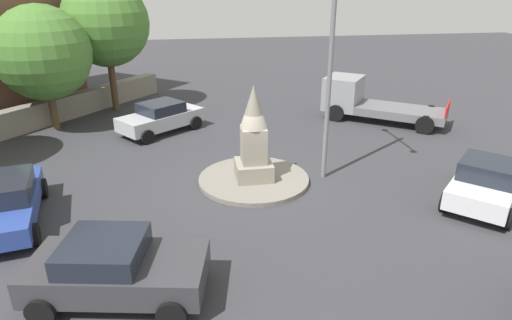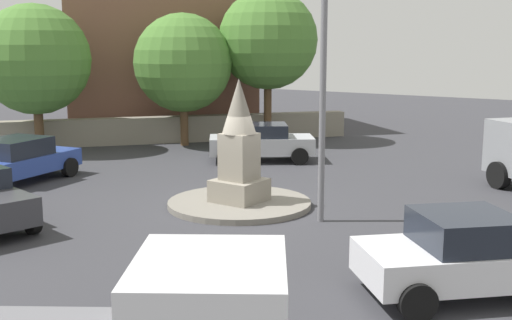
{
  "view_description": "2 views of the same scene",
  "coord_description": "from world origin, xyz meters",
  "px_view_note": "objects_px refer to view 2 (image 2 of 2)",
  "views": [
    {
      "loc": [
        -13.97,
        2.2,
        6.75
      ],
      "look_at": [
        -0.98,
        0.08,
        1.24
      ],
      "focal_mm": 30.7,
      "sensor_mm": 36.0,
      "label": 1
    },
    {
      "loc": [
        -13.68,
        -10.18,
        4.37
      ],
      "look_at": [
        -0.22,
        -0.71,
        1.4
      ],
      "focal_mm": 44.87,
      "sensor_mm": 36.0,
      "label": 2
    }
  ],
  "objects_px": {
    "corner_building": "(155,26)",
    "tree_mid_cluster": "(183,63)",
    "car_silver_approaching": "(262,142)",
    "car_blue_parked_right": "(15,160)",
    "monument": "(239,147)",
    "tree_near_wall": "(268,40)",
    "car_white_passing": "(469,255)",
    "tree_far_corner": "(35,60)",
    "streetlamp": "(324,14)"
  },
  "relations": [
    {
      "from": "car_white_passing",
      "to": "tree_far_corner",
      "type": "bearing_deg",
      "value": 74.46
    },
    {
      "from": "car_white_passing",
      "to": "tree_far_corner",
      "type": "xyz_separation_m",
      "value": [
        5.38,
        19.34,
        3.03
      ]
    },
    {
      "from": "car_silver_approaching",
      "to": "corner_building",
      "type": "relative_size",
      "value": 0.39
    },
    {
      "from": "streetlamp",
      "to": "car_blue_parked_right",
      "type": "distance_m",
      "value": 11.21
    },
    {
      "from": "streetlamp",
      "to": "car_white_passing",
      "type": "xyz_separation_m",
      "value": [
        -2.73,
        -4.5,
        -4.35
      ]
    },
    {
      "from": "tree_near_wall",
      "to": "tree_mid_cluster",
      "type": "bearing_deg",
      "value": 141.04
    },
    {
      "from": "monument",
      "to": "tree_far_corner",
      "type": "relative_size",
      "value": 0.55
    },
    {
      "from": "corner_building",
      "to": "tree_near_wall",
      "type": "relative_size",
      "value": 1.56
    },
    {
      "from": "car_white_passing",
      "to": "tree_near_wall",
      "type": "bearing_deg",
      "value": 45.1
    },
    {
      "from": "car_white_passing",
      "to": "car_blue_parked_right",
      "type": "bearing_deg",
      "value": 85.9
    },
    {
      "from": "corner_building",
      "to": "car_blue_parked_right",
      "type": "bearing_deg",
      "value": -155.17
    },
    {
      "from": "tree_near_wall",
      "to": "tree_mid_cluster",
      "type": "height_order",
      "value": "tree_near_wall"
    },
    {
      "from": "car_white_passing",
      "to": "tree_mid_cluster",
      "type": "relative_size",
      "value": 0.69
    },
    {
      "from": "streetlamp",
      "to": "tree_far_corner",
      "type": "relative_size",
      "value": 1.41
    },
    {
      "from": "car_blue_parked_right",
      "to": "corner_building",
      "type": "distance_m",
      "value": 14.61
    },
    {
      "from": "car_white_passing",
      "to": "tree_far_corner",
      "type": "relative_size",
      "value": 0.66
    },
    {
      "from": "corner_building",
      "to": "tree_near_wall",
      "type": "bearing_deg",
      "value": -94.44
    },
    {
      "from": "tree_mid_cluster",
      "to": "tree_far_corner",
      "type": "height_order",
      "value": "tree_far_corner"
    },
    {
      "from": "monument",
      "to": "tree_far_corner",
      "type": "bearing_deg",
      "value": 77.98
    },
    {
      "from": "tree_far_corner",
      "to": "tree_near_wall",
      "type": "bearing_deg",
      "value": -38.96
    },
    {
      "from": "car_white_passing",
      "to": "tree_near_wall",
      "type": "height_order",
      "value": "tree_near_wall"
    },
    {
      "from": "monument",
      "to": "tree_mid_cluster",
      "type": "height_order",
      "value": "tree_mid_cluster"
    },
    {
      "from": "corner_building",
      "to": "tree_near_wall",
      "type": "height_order",
      "value": "corner_building"
    },
    {
      "from": "car_silver_approaching",
      "to": "tree_mid_cluster",
      "type": "height_order",
      "value": "tree_mid_cluster"
    },
    {
      "from": "car_blue_parked_right",
      "to": "tree_far_corner",
      "type": "relative_size",
      "value": 0.76
    },
    {
      "from": "corner_building",
      "to": "tree_mid_cluster",
      "type": "distance_m",
      "value": 6.37
    },
    {
      "from": "tree_far_corner",
      "to": "car_white_passing",
      "type": "bearing_deg",
      "value": -105.54
    },
    {
      "from": "streetlamp",
      "to": "tree_near_wall",
      "type": "bearing_deg",
      "value": 39.79
    },
    {
      "from": "monument",
      "to": "car_white_passing",
      "type": "height_order",
      "value": "monument"
    },
    {
      "from": "streetlamp",
      "to": "car_blue_parked_right",
      "type": "relative_size",
      "value": 1.86
    },
    {
      "from": "car_blue_parked_right",
      "to": "tree_mid_cluster",
      "type": "height_order",
      "value": "tree_mid_cluster"
    },
    {
      "from": "car_white_passing",
      "to": "tree_mid_cluster",
      "type": "distance_m",
      "value": 18.73
    },
    {
      "from": "monument",
      "to": "tree_near_wall",
      "type": "bearing_deg",
      "value": 30.4
    },
    {
      "from": "car_silver_approaching",
      "to": "tree_near_wall",
      "type": "bearing_deg",
      "value": 31.55
    },
    {
      "from": "car_white_passing",
      "to": "car_silver_approaching",
      "type": "xyz_separation_m",
      "value": [
        8.79,
        10.49,
        -0.01
      ]
    },
    {
      "from": "car_silver_approaching",
      "to": "car_blue_parked_right",
      "type": "distance_m",
      "value": 8.81
    },
    {
      "from": "monument",
      "to": "streetlamp",
      "type": "xyz_separation_m",
      "value": [
        -0.03,
        -2.57,
        3.43
      ]
    },
    {
      "from": "car_silver_approaching",
      "to": "tree_mid_cluster",
      "type": "bearing_deg",
      "value": 75.55
    },
    {
      "from": "car_silver_approaching",
      "to": "car_blue_parked_right",
      "type": "relative_size",
      "value": 0.9
    },
    {
      "from": "car_silver_approaching",
      "to": "car_blue_parked_right",
      "type": "xyz_separation_m",
      "value": [
        -7.74,
        4.21,
        0.0
      ]
    },
    {
      "from": "monument",
      "to": "tree_near_wall",
      "type": "height_order",
      "value": "tree_near_wall"
    },
    {
      "from": "monument",
      "to": "car_blue_parked_right",
      "type": "height_order",
      "value": "monument"
    },
    {
      "from": "streetlamp",
      "to": "car_blue_parked_right",
      "type": "xyz_separation_m",
      "value": [
        -1.67,
        10.2,
        -4.35
      ]
    },
    {
      "from": "tree_near_wall",
      "to": "tree_far_corner",
      "type": "bearing_deg",
      "value": 141.04
    },
    {
      "from": "corner_building",
      "to": "car_silver_approaching",
      "type": "bearing_deg",
      "value": -115.8
    },
    {
      "from": "streetlamp",
      "to": "tree_near_wall",
      "type": "xyz_separation_m",
      "value": [
        10.34,
        8.61,
        -0.52
      ]
    },
    {
      "from": "car_blue_parked_right",
      "to": "corner_building",
      "type": "height_order",
      "value": "corner_building"
    },
    {
      "from": "streetlamp",
      "to": "car_white_passing",
      "type": "bearing_deg",
      "value": -121.21
    },
    {
      "from": "tree_mid_cluster",
      "to": "tree_far_corner",
      "type": "bearing_deg",
      "value": 141.04
    },
    {
      "from": "corner_building",
      "to": "tree_mid_cluster",
      "type": "xyz_separation_m",
      "value": [
        -3.56,
        -5.0,
        -1.71
      ]
    }
  ]
}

